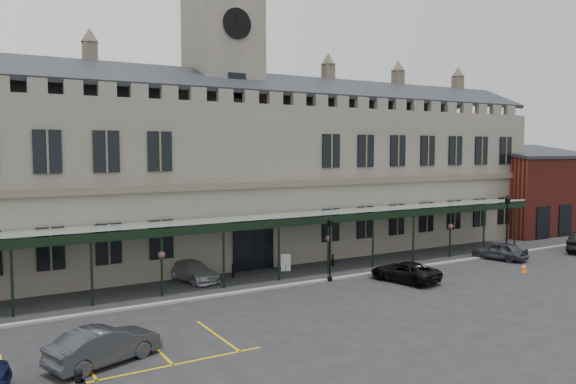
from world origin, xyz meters
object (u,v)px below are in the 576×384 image
lamp_post_mid (330,243)px  traffic_cone (524,268)px  station_building (224,178)px  car_left_b (104,345)px  sign_board (286,263)px  car_right_a (499,251)px  car_van (405,272)px  clock_tower (223,93)px  lamp_post_right (507,219)px  car_taxi (193,271)px

lamp_post_mid → traffic_cone: size_ratio=6.65×
station_building → car_left_b: (-13.34, -17.70, -5.70)m
sign_board → car_right_a: 17.42m
car_right_a → car_van: bearing=-7.3°
clock_tower → car_left_b: size_ratio=5.33×
sign_board → car_left_b: car_left_b is taller
clock_tower → car_right_a: clock_tower is taller
sign_board → car_van: size_ratio=0.26×
sign_board → traffic_cone: bearing=-13.8°
traffic_cone → station_building: bearing=136.1°
station_building → lamp_post_right: (20.45, -10.65, -3.47)m
car_van → lamp_post_right: bearing=177.5°
lamp_post_right → traffic_cone: lamp_post_right is taller
clock_tower → traffic_cone: 25.83m
car_right_a → clock_tower: bearing=-47.9°
clock_tower → car_left_b: bearing=-126.9°
lamp_post_mid → sign_board: 4.70m
lamp_post_right → car_left_b: lamp_post_right is taller
lamp_post_right → car_right_a: lamp_post_right is taller
traffic_cone → car_van: 9.41m
car_right_a → lamp_post_mid: bearing=-19.1°
clock_tower → car_van: size_ratio=5.23×
sign_board → car_right_a: (16.67, -5.06, 0.12)m
car_left_b → sign_board: bearing=-73.0°
lamp_post_mid → sign_board: bearing=103.1°
traffic_cone → car_taxi: 23.21m
station_building → car_taxi: station_building is taller
traffic_cone → car_van: size_ratio=0.14×
lamp_post_right → sign_board: (-18.61, 4.18, -2.40)m
clock_tower → sign_board: bearing=-74.3°
car_taxi → car_right_a: car_right_a is taller
lamp_post_right → car_van: bearing=-169.1°
clock_tower → car_right_a: size_ratio=5.90×
traffic_cone → sign_board: bearing=147.6°
lamp_post_mid → sign_board: lamp_post_mid is taller
sign_board → car_left_b: size_ratio=0.26×
sign_board → car_right_a: size_ratio=0.29×
car_taxi → car_right_a: 24.17m
car_left_b → car_taxi: 14.44m
clock_tower → lamp_post_mid: bearing=-75.3°
car_van → lamp_post_mid: bearing=-45.4°
lamp_post_mid → car_right_a: bearing=-3.3°
lamp_post_mid → lamp_post_right: lamp_post_right is taller
traffic_cone → car_left_b: (-29.46, -2.17, 0.45)m
lamp_post_mid → station_building: bearing=104.8°
station_building → lamp_post_right: size_ratio=11.88×
lamp_post_right → car_taxi: (-25.45, 4.75, -2.33)m
car_right_a → traffic_cone: bearing=43.4°
car_van → car_right_a: size_ratio=1.13×
car_left_b → lamp_post_mid: bearing=-85.9°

